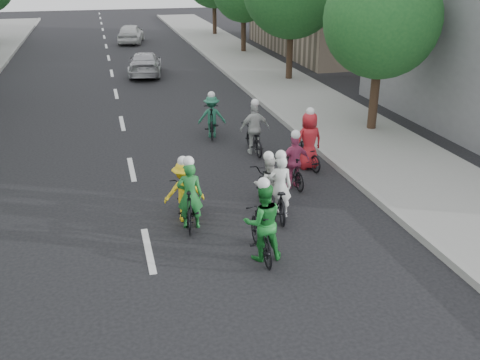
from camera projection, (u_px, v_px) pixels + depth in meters
name	position (u px, v px, depth m)	size (l,w,h in m)	color
ground	(148.00, 250.00, 11.70)	(120.00, 120.00, 0.00)	black
sidewalk_right	(315.00, 108.00, 22.48)	(4.00, 80.00, 0.15)	gray
curb_right	(271.00, 111.00, 22.01)	(0.18, 80.00, 0.18)	#999993
tree_r_0	(382.00, 20.00, 18.13)	(4.00, 4.00, 5.97)	black
cyclist_0	(279.00, 194.00, 13.11)	(0.96, 1.96, 1.73)	black
cyclist_1	(262.00, 228.00, 11.20)	(0.86, 1.79, 1.85)	black
cyclist_2	(184.00, 196.00, 12.89)	(0.99, 1.65, 1.65)	black
cyclist_3	(294.00, 166.00, 14.75)	(0.91, 1.50, 1.66)	black
cyclist_4	(308.00, 147.00, 16.07)	(0.92, 1.66, 1.89)	black
cyclist_5	(190.00, 202.00, 12.55)	(0.76, 1.71, 1.79)	black
cyclist_6	(267.00, 189.00, 13.36)	(0.83, 1.97, 1.60)	black
cyclist_7	(212.00, 119.00, 18.91)	(1.05, 1.88, 1.65)	black
cyclist_8	(254.00, 134.00, 17.33)	(0.98, 1.74, 1.82)	black
follow_car_lead	(145.00, 64.00, 28.90)	(1.70, 4.19, 1.22)	#ACACB1
follow_car_trail	(131.00, 33.00, 39.68)	(1.65, 4.10, 1.40)	silver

